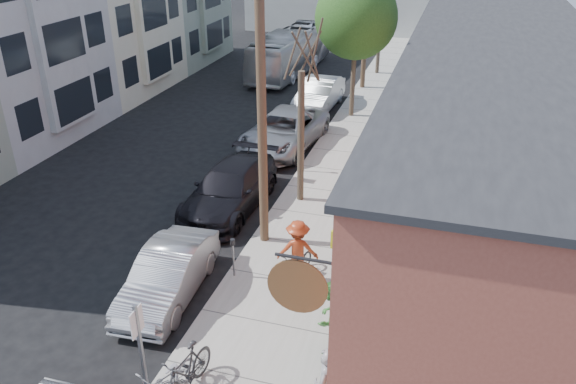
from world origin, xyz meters
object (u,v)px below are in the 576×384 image
(patron_green, at_px, (331,317))
(cyclist, at_px, (298,250))
(sign_post, at_px, (141,350))
(parked_bike_b, at_px, (166,382))
(parked_bike_a, at_px, (186,373))
(car_2, at_px, (230,188))
(utility_pole_near, at_px, (259,81))
(parking_meter_near, at_px, (233,251))
(car_1, at_px, (168,275))
(car_3, at_px, (284,131))
(tree_bare, at_px, (301,138))
(parking_meter_far, at_px, (303,152))
(bus, at_px, (291,52))
(car_4, at_px, (319,94))
(tree_leafy_mid, at_px, (356,18))

(patron_green, height_order, cyclist, patron_green)
(sign_post, distance_m, parked_bike_b, 1.28)
(parked_bike_a, xyz_separation_m, car_2, (-2.45, 8.66, 0.05))
(sign_post, bearing_deg, parked_bike_b, 61.32)
(patron_green, xyz_separation_m, parked_bike_b, (-3.09, -2.54, -0.51))
(utility_pole_near, distance_m, patron_green, 6.96)
(sign_post, bearing_deg, parking_meter_near, 91.11)
(car_2, bearing_deg, patron_green, -48.90)
(car_1, xyz_separation_m, car_2, (-0.33, 5.41, 0.07))
(car_3, bearing_deg, tree_bare, -61.20)
(parking_meter_far, relative_size, parked_bike_a, 0.63)
(parked_bike_a, distance_m, car_1, 3.88)
(parked_bike_b, xyz_separation_m, bus, (-5.41, 27.97, 0.78))
(tree_bare, relative_size, car_3, 0.81)
(car_3, height_order, bus, bus)
(car_1, xyz_separation_m, car_3, (-0.18, 11.59, 0.10))
(parking_meter_far, distance_m, car_2, 4.01)
(utility_pole_near, distance_m, parked_bike_a, 8.18)
(patron_green, relative_size, car_3, 0.33)
(car_4, bearing_deg, utility_pole_near, -81.35)
(parking_meter_far, xyz_separation_m, cyclist, (1.80, -7.26, 0.09))
(sign_post, height_order, patron_green, sign_post)
(sign_post, height_order, parking_meter_far, sign_post)
(parking_meter_near, xyz_separation_m, tree_bare, (0.55, 5.29, 1.58))
(sign_post, xyz_separation_m, patron_green, (3.30, 2.93, -0.69))
(sign_post, xyz_separation_m, car_1, (-1.55, 3.92, -1.11))
(parking_meter_near, height_order, car_3, car_3)
(car_3, bearing_deg, patron_green, -62.77)
(car_2, xyz_separation_m, bus, (-3.31, 19.04, 0.62))
(tree_leafy_mid, relative_size, car_2, 1.28)
(sign_post, bearing_deg, parking_meter_far, 90.44)
(car_2, bearing_deg, sign_post, -76.51)
(parked_bike_a, bearing_deg, parked_bike_b, -133.49)
(parking_meter_near, distance_m, car_1, 1.93)
(tree_leafy_mid, relative_size, car_3, 1.18)
(parked_bike_a, bearing_deg, sign_post, -121.74)
(cyclist, relative_size, parked_bike_b, 1.01)
(car_3, relative_size, bus, 0.58)
(parking_meter_near, bearing_deg, parking_meter_far, 90.00)
(tree_bare, xyz_separation_m, cyclist, (1.25, -4.81, -1.49))
(car_3, bearing_deg, car_1, -83.69)
(car_1, bearing_deg, tree_leafy_mid, 79.32)
(parked_bike_a, bearing_deg, car_2, 114.53)
(parking_meter_near, distance_m, utility_pole_near, 4.94)
(car_3, bearing_deg, bus, 110.51)
(parked_bike_b, bearing_deg, parked_bike_a, 54.94)
(cyclist, distance_m, car_2, 5.14)
(tree_bare, xyz_separation_m, bus, (-5.65, 17.90, -1.15))
(patron_green, height_order, car_2, patron_green)
(parking_meter_near, xyz_separation_m, parking_meter_far, (0.00, 7.74, 0.00))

